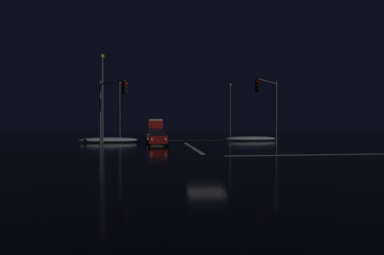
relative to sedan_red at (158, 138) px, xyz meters
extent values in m
cube|color=black|center=(3.15, -10.75, -0.85)|extent=(120.00, 120.00, 0.10)
cube|color=white|center=(3.15, -2.68, -0.80)|extent=(0.35, 13.81, 0.01)
cube|color=yellow|center=(3.15, 8.92, -0.80)|extent=(22.00, 0.15, 0.01)
cube|color=white|center=(11.33, -10.75, -0.80)|extent=(13.81, 0.40, 0.01)
ellipsoid|color=white|center=(-5.72, 5.45, -0.51)|extent=(6.89, 1.50, 0.59)
ellipsoid|color=white|center=(12.03, 6.88, -0.52)|extent=(6.65, 1.50, 0.56)
cube|color=maroon|center=(0.00, -0.04, -0.13)|extent=(1.80, 4.20, 0.70)
cube|color=black|center=(0.00, 0.16, 0.49)|extent=(1.60, 2.00, 0.55)
cylinder|color=black|center=(0.90, -1.59, -0.48)|extent=(0.22, 0.64, 0.64)
cylinder|color=black|center=(-0.90, -1.59, -0.48)|extent=(0.22, 0.64, 0.64)
cylinder|color=black|center=(0.90, 1.51, -0.48)|extent=(0.22, 0.64, 0.64)
cylinder|color=black|center=(-0.90, 1.51, -0.48)|extent=(0.22, 0.64, 0.64)
sphere|color=#F9EFC6|center=(0.65, -2.16, -0.08)|extent=(0.22, 0.22, 0.22)
sphere|color=#F9EFC6|center=(-0.65, -2.16, -0.08)|extent=(0.22, 0.22, 0.22)
cube|color=#B7B7BC|center=(-0.33, 6.12, -0.13)|extent=(1.80, 4.20, 0.70)
cube|color=black|center=(-0.33, 6.32, 0.49)|extent=(1.60, 2.00, 0.55)
cylinder|color=black|center=(0.57, 4.57, -0.48)|extent=(0.22, 0.64, 0.64)
cylinder|color=black|center=(-1.23, 4.57, -0.48)|extent=(0.22, 0.64, 0.64)
cylinder|color=black|center=(0.57, 7.67, -0.48)|extent=(0.22, 0.64, 0.64)
cylinder|color=black|center=(-1.23, 7.67, -0.48)|extent=(0.22, 0.64, 0.64)
sphere|color=#F9EFC6|center=(0.32, 4.00, -0.08)|extent=(0.22, 0.22, 0.22)
sphere|color=#F9EFC6|center=(-0.98, 4.00, -0.08)|extent=(0.22, 0.22, 0.22)
cube|color=#C66014|center=(-0.04, 11.74, -0.13)|extent=(1.80, 4.20, 0.70)
cube|color=black|center=(-0.04, 11.94, 0.49)|extent=(1.60, 2.00, 0.55)
cylinder|color=black|center=(0.86, 10.19, -0.48)|extent=(0.22, 0.64, 0.64)
cylinder|color=black|center=(-0.94, 10.19, -0.48)|extent=(0.22, 0.64, 0.64)
cylinder|color=black|center=(0.86, 13.29, -0.48)|extent=(0.22, 0.64, 0.64)
cylinder|color=black|center=(-0.94, 13.29, -0.48)|extent=(0.22, 0.64, 0.64)
sphere|color=#F9EFC6|center=(0.61, 9.62, -0.08)|extent=(0.22, 0.22, 0.22)
sphere|color=#F9EFC6|center=(-0.69, 9.62, -0.08)|extent=(0.22, 0.22, 0.22)
cube|color=black|center=(-0.56, 17.77, -0.13)|extent=(1.80, 4.20, 0.70)
cube|color=black|center=(-0.56, 17.97, 0.49)|extent=(1.60, 2.00, 0.55)
cylinder|color=black|center=(0.34, 16.22, -0.48)|extent=(0.22, 0.64, 0.64)
cylinder|color=black|center=(-1.46, 16.22, -0.48)|extent=(0.22, 0.64, 0.64)
cylinder|color=black|center=(0.34, 19.32, -0.48)|extent=(0.22, 0.64, 0.64)
cylinder|color=black|center=(-1.46, 19.32, -0.48)|extent=(0.22, 0.64, 0.64)
sphere|color=#F9EFC6|center=(0.09, 15.65, -0.08)|extent=(0.22, 0.22, 0.22)
sphere|color=#F9EFC6|center=(-1.21, 15.65, -0.08)|extent=(0.22, 0.22, 0.22)
cube|color=red|center=(-0.20, 22.09, 0.83)|extent=(2.40, 2.20, 2.30)
cube|color=silver|center=(-0.20, 26.59, 0.98)|extent=(2.40, 5.00, 2.60)
cylinder|color=black|center=(1.00, 22.69, -0.32)|extent=(0.28, 0.96, 0.96)
cylinder|color=black|center=(-1.40, 22.69, -0.32)|extent=(0.28, 0.96, 0.96)
cylinder|color=black|center=(1.00, 27.39, -0.32)|extent=(0.28, 0.96, 0.96)
cylinder|color=black|center=(-1.40, 27.39, -0.32)|extent=(0.28, 0.96, 0.96)
sphere|color=#F9EFC6|center=(0.65, 20.94, 0.23)|extent=(0.26, 0.26, 0.26)
sphere|color=#F9EFC6|center=(-1.05, 20.94, 0.23)|extent=(0.26, 0.26, 0.26)
cylinder|color=#4C4C51|center=(-5.32, -2.28, 2.29)|extent=(0.18, 0.18, 6.19)
cylinder|color=#4C4C51|center=(-4.08, -3.52, 5.09)|extent=(2.56, 2.56, 0.12)
cube|color=black|center=(-2.84, -4.76, 4.46)|extent=(0.46, 0.46, 1.05)
sphere|color=red|center=(-2.73, -4.87, 4.81)|extent=(0.22, 0.22, 0.22)
sphere|color=black|center=(-2.73, -4.87, 4.46)|extent=(0.22, 0.22, 0.22)
sphere|color=black|center=(-2.73, -4.87, 4.12)|extent=(0.22, 0.22, 0.22)
cylinder|color=#4C4C51|center=(11.63, -2.28, 2.44)|extent=(0.18, 0.18, 6.49)
cylinder|color=#4C4C51|center=(10.18, -3.73, 5.39)|extent=(2.98, 2.98, 0.12)
cube|color=black|center=(8.73, -5.18, 4.76)|extent=(0.46, 0.46, 1.05)
sphere|color=red|center=(8.62, -5.29, 5.11)|extent=(0.22, 0.22, 0.22)
sphere|color=black|center=(8.62, -5.29, 4.76)|extent=(0.22, 0.22, 0.22)
sphere|color=black|center=(8.62, -5.29, 4.42)|extent=(0.22, 0.22, 0.22)
cylinder|color=#424247|center=(-6.02, 18.92, 3.60)|extent=(0.20, 0.20, 8.81)
sphere|color=#F9AD47|center=(-6.02, 18.92, 8.18)|extent=(0.44, 0.44, 0.44)
cylinder|color=#424247|center=(-6.02, 2.92, 3.91)|extent=(0.20, 0.20, 9.42)
sphere|color=#F9AD47|center=(-6.02, 2.92, 8.80)|extent=(0.44, 0.44, 0.44)
cylinder|color=#424247|center=(12.33, 18.92, 3.53)|extent=(0.20, 0.20, 8.67)
sphere|color=#F9AD47|center=(12.33, 18.92, 8.05)|extent=(0.44, 0.44, 0.44)
camera|label=1|loc=(-0.26, -30.77, 1.39)|focal=28.02mm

